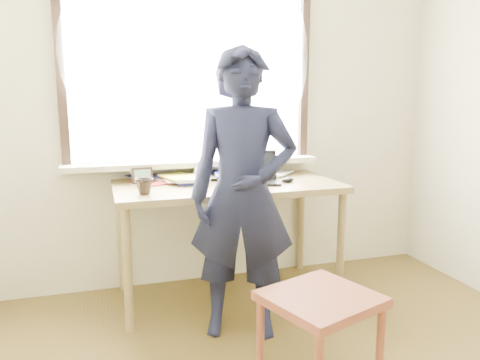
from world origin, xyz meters
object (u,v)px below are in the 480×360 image
object	(u,v)px
laptop	(255,175)
mug_white	(203,173)
work_chair	(320,310)
person	(243,195)
desk	(227,195)
mug_dark	(144,186)

from	to	relation	value
laptop	mug_white	distance (m)	0.39
work_chair	person	distance (m)	0.81
desk	mug_white	distance (m)	0.25
person	mug_white	bearing A→B (deg)	115.80
mug_white	desk	bearing A→B (deg)	-51.18
laptop	mug_dark	xyz separation A→B (m)	(-0.77, -0.16, -0.00)
laptop	person	size ratio (longest dim) A/B	0.21
work_chair	laptop	bearing A→B (deg)	86.90
mug_dark	person	bearing A→B (deg)	-31.12
work_chair	mug_white	bearing A→B (deg)	101.15
mug_white	work_chair	world-z (taller)	mug_white
laptop	mug_white	size ratio (longest dim) A/B	2.88
laptop	desk	bearing A→B (deg)	169.64
desk	laptop	world-z (taller)	laptop
laptop	person	xyz separation A→B (m)	(-0.24, -0.48, -0.02)
desk	mug_white	xyz separation A→B (m)	(-0.14, 0.17, 0.13)
mug_white	person	world-z (taller)	person
mug_dark	mug_white	bearing A→B (deg)	39.08
laptop	work_chair	distance (m)	1.23
desk	person	world-z (taller)	person
desk	person	bearing A→B (deg)	-95.56
mug_dark	person	size ratio (longest dim) A/B	0.06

